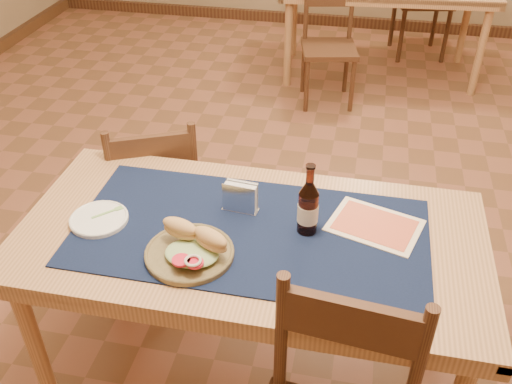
% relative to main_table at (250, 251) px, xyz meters
% --- Properties ---
extents(main_table, '(1.60, 0.80, 0.75)m').
position_rel_main_table_xyz_m(main_table, '(0.00, 0.00, 0.00)').
color(main_table, tan).
rests_on(main_table, ground).
extents(placemat, '(1.20, 0.60, 0.01)m').
position_rel_main_table_xyz_m(placemat, '(0.00, 0.00, 0.09)').
color(placemat, '#0F1938').
rests_on(placemat, main_table).
extents(baseboard, '(6.00, 7.00, 0.10)m').
position_rel_main_table_xyz_m(baseboard, '(0.00, 0.80, -0.62)').
color(baseboard, '#4C301B').
rests_on(baseboard, ground).
extents(chair_main_far, '(0.53, 0.53, 0.87)m').
position_rel_main_table_xyz_m(chair_main_far, '(-0.57, 0.54, -0.21)').
color(chair_main_far, '#4C301B').
rests_on(chair_main_far, ground).
extents(chair_back_near, '(0.46, 0.46, 0.84)m').
position_rel_main_table_xyz_m(chair_back_near, '(0.03, 2.60, -0.23)').
color(chair_back_near, '#4C301B').
rests_on(chair_back_near, ground).
extents(sandwich_plate, '(0.29, 0.29, 0.11)m').
position_rel_main_table_xyz_m(sandwich_plate, '(-0.16, -0.16, 0.12)').
color(sandwich_plate, brown).
rests_on(sandwich_plate, placemat).
extents(side_plate, '(0.20, 0.20, 0.02)m').
position_rel_main_table_xyz_m(side_plate, '(-0.53, -0.05, 0.10)').
color(side_plate, white).
rests_on(side_plate, placemat).
extents(fork, '(0.09, 0.09, 0.00)m').
position_rel_main_table_xyz_m(fork, '(-0.50, -0.01, 0.10)').
color(fork, '#88BF69').
rests_on(fork, side_plate).
extents(beer_bottle, '(0.07, 0.07, 0.26)m').
position_rel_main_table_xyz_m(beer_bottle, '(0.19, 0.04, 0.19)').
color(beer_bottle, '#41170B').
rests_on(beer_bottle, placemat).
extents(napkin_holder, '(0.13, 0.06, 0.11)m').
position_rel_main_table_xyz_m(napkin_holder, '(-0.06, 0.11, 0.14)').
color(napkin_holder, silver).
rests_on(napkin_holder, placemat).
extents(menu_card, '(0.35, 0.30, 0.01)m').
position_rel_main_table_xyz_m(menu_card, '(0.42, 0.11, 0.09)').
color(menu_card, '#F7E3BB').
rests_on(menu_card, placemat).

